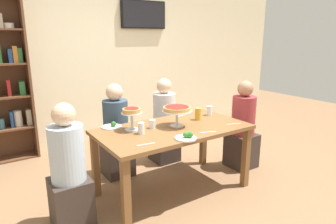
{
  "coord_description": "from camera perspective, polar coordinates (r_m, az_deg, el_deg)",
  "views": [
    {
      "loc": [
        -1.7,
        -2.46,
        1.69
      ],
      "look_at": [
        0.0,
        0.1,
        0.89
      ],
      "focal_mm": 31.38,
      "sensor_mm": 36.0,
      "label": 1
    }
  ],
  "objects": [
    {
      "name": "diner_far_left",
      "position": [
        3.65,
        -9.98,
        -4.82
      ],
      "size": [
        0.34,
        0.34,
        1.15
      ],
      "rotation": [
        0.0,
        0.0,
        -1.57
      ],
      "color": "#382D28",
      "rests_on": "ground_plane"
    },
    {
      "name": "salad_plate_far_diner",
      "position": [
        2.8,
        3.65,
        -4.79
      ],
      "size": [
        0.21,
        0.21,
        0.07
      ],
      "color": "white",
      "rests_on": "dining_table"
    },
    {
      "name": "cutlery_fork_far",
      "position": [
        3.01,
        7.76,
        -3.91
      ],
      "size": [
        0.18,
        0.07,
        0.0
      ],
      "primitive_type": "cube",
      "rotation": [
        0.0,
        0.0,
        -0.32
      ],
      "color": "silver",
      "rests_on": "dining_table"
    },
    {
      "name": "dining_table",
      "position": [
        3.17,
        1.0,
        -4.64
      ],
      "size": [
        1.62,
        0.86,
        0.74
      ],
      "color": "brown",
      "rests_on": "ground_plane"
    },
    {
      "name": "ground_plane",
      "position": [
        3.44,
        0.96,
        -14.88
      ],
      "size": [
        12.0,
        12.0,
        0.0
      ],
      "primitive_type": "plane",
      "color": "#846042"
    },
    {
      "name": "diner_head_west",
      "position": [
        2.8,
        -18.68,
        -11.56
      ],
      "size": [
        0.34,
        0.34,
        1.15
      ],
      "color": "#382D28",
      "rests_on": "ground_plane"
    },
    {
      "name": "diner_head_east",
      "position": [
        3.95,
        14.28,
        -3.56
      ],
      "size": [
        0.34,
        0.34,
        1.15
      ],
      "rotation": [
        0.0,
        0.0,
        3.14
      ],
      "color": "#382D28",
      "rests_on": "ground_plane"
    },
    {
      "name": "deep_dish_pizza_stand",
      "position": [
        3.14,
        1.76,
        0.36
      ],
      "size": [
        0.32,
        0.32,
        0.22
      ],
      "color": "silver",
      "rests_on": "dining_table"
    },
    {
      "name": "water_glass_clear_spare",
      "position": [
        2.94,
        -5.23,
        -3.14
      ],
      "size": [
        0.07,
        0.07,
        0.12
      ],
      "primitive_type": "cylinder",
      "color": "white",
      "rests_on": "dining_table"
    },
    {
      "name": "salad_plate_near_diner",
      "position": [
        3.19,
        -10.8,
        -2.7
      ],
      "size": [
        0.21,
        0.21,
        0.07
      ],
      "color": "white",
      "rests_on": "dining_table"
    },
    {
      "name": "cutlery_fork_near",
      "position": [
        3.6,
        2.65,
        -0.7
      ],
      "size": [
        0.18,
        0.05,
        0.0
      ],
      "primitive_type": "cube",
      "rotation": [
        0.0,
        0.0,
        3.35
      ],
      "color": "silver",
      "rests_on": "dining_table"
    },
    {
      "name": "beer_glass_amber_tall",
      "position": [
        3.43,
        5.87,
        -0.37
      ],
      "size": [
        0.08,
        0.08,
        0.14
      ],
      "primitive_type": "cylinder",
      "color": "gold",
      "rests_on": "dining_table"
    },
    {
      "name": "water_glass_clear_near",
      "position": [
        3.11,
        -3.07,
        -2.34
      ],
      "size": [
        0.07,
        0.07,
        0.09
      ],
      "primitive_type": "cylinder",
      "color": "white",
      "rests_on": "dining_table"
    },
    {
      "name": "television",
      "position": [
        5.24,
        -4.76,
        18.34
      ],
      "size": [
        0.83,
        0.05,
        0.46
      ],
      "color": "black"
    },
    {
      "name": "diner_far_right",
      "position": [
        4.01,
        -0.74,
        -2.81
      ],
      "size": [
        0.34,
        0.34,
        1.15
      ],
      "rotation": [
        0.0,
        0.0,
        -1.57
      ],
      "color": "#382D28",
      "rests_on": "ground_plane"
    },
    {
      "name": "cutlery_knife_near",
      "position": [
        3.34,
        12.63,
        -2.28
      ],
      "size": [
        0.18,
        0.07,
        0.0
      ],
      "primitive_type": "cube",
      "rotation": [
        0.0,
        0.0,
        -0.31
      ],
      "color": "silver",
      "rests_on": "dining_table"
    },
    {
      "name": "personal_pizza_stand",
      "position": [
        3.03,
        -7.07,
        -0.33
      ],
      "size": [
        0.22,
        0.22,
        0.24
      ],
      "color": "silver",
      "rests_on": "dining_table"
    },
    {
      "name": "rear_partition",
      "position": [
        4.97,
        -13.77,
        10.8
      ],
      "size": [
        8.0,
        0.12,
        2.8
      ],
      "primitive_type": "cube",
      "color": "beige",
      "rests_on": "ground_plane"
    },
    {
      "name": "water_glass_clear_far",
      "position": [
        3.64,
        8.03,
        0.25
      ],
      "size": [
        0.07,
        0.07,
        0.12
      ],
      "primitive_type": "cylinder",
      "color": "white",
      "rests_on": "dining_table"
    },
    {
      "name": "cutlery_knife_far",
      "position": [
        2.66,
        -4.33,
        -6.29
      ],
      "size": [
        0.18,
        0.04,
        0.0
      ],
      "primitive_type": "cube",
      "rotation": [
        0.0,
        0.0,
        -0.14
      ],
      "color": "silver",
      "rests_on": "dining_table"
    }
  ]
}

